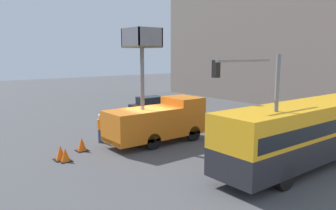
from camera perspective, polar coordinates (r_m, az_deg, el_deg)
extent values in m
plane|color=#4C4C4F|center=(21.01, -3.47, -6.76)|extent=(120.00, 120.00, 0.00)
cube|color=orange|center=(22.21, 2.60, -1.60)|extent=(2.43, 1.95, 2.35)
cube|color=orange|center=(20.34, -4.41, -3.33)|extent=(2.43, 4.55, 1.84)
cube|color=red|center=(19.43, -9.90, -6.36)|extent=(2.39, 0.10, 0.24)
cylinder|color=black|center=(23.24, 0.87, -3.95)|extent=(0.30, 0.99, 0.99)
cylinder|color=black|center=(21.66, 4.41, -4.93)|extent=(0.30, 0.99, 0.99)
cylinder|color=black|center=(21.42, -5.96, -5.12)|extent=(0.30, 0.99, 0.99)
cylinder|color=black|center=(19.69, -2.66, -6.33)|extent=(0.30, 0.99, 0.99)
cylinder|color=slate|center=(19.94, -4.50, 4.52)|extent=(0.24, 0.24, 3.74)
cube|color=brown|center=(19.89, -4.57, 10.04)|extent=(1.96, 1.68, 0.10)
cube|color=slate|center=(20.70, -6.05, 11.56)|extent=(0.08, 1.68, 1.05)
cube|color=slate|center=(19.13, -3.01, 11.83)|extent=(0.08, 1.68, 1.05)
cube|color=slate|center=(20.36, -2.67, 11.65)|extent=(1.96, 0.08, 1.05)
cube|color=slate|center=(19.48, -6.60, 11.73)|extent=(1.96, 0.08, 1.05)
cube|color=#232328|center=(18.45, 23.34, -6.19)|extent=(2.54, 12.47, 1.23)
cube|color=orange|center=(18.16, 23.61, -2.03)|extent=(2.54, 12.47, 1.50)
cube|color=black|center=(18.20, 23.56, -2.73)|extent=(2.56, 11.98, 0.66)
cylinder|color=black|center=(22.41, 25.58, -5.14)|extent=(0.30, 1.14, 1.14)
cylinder|color=black|center=(16.08, 12.86, -9.81)|extent=(0.30, 1.14, 1.14)
cylinder|color=black|center=(14.86, 19.66, -11.69)|extent=(0.30, 1.14, 1.14)
cylinder|color=slate|center=(14.91, 18.22, -2.51)|extent=(0.18, 0.18, 5.66)
cylinder|color=slate|center=(15.77, 13.16, 7.55)|extent=(0.20, 3.68, 0.13)
cube|color=black|center=(17.03, 8.36, 6.25)|extent=(0.33, 0.33, 0.90)
sphere|color=red|center=(17.02, 8.38, 7.09)|extent=(0.20, 0.20, 0.20)
cylinder|color=navy|center=(21.61, -11.65, -5.31)|extent=(0.32, 0.32, 0.86)
cylinder|color=orange|center=(21.43, -11.71, -3.32)|extent=(0.38, 0.38, 0.68)
sphere|color=tan|center=(21.34, -11.75, -2.12)|extent=(0.23, 0.23, 0.23)
sphere|color=white|center=(21.32, -11.76, -1.84)|extent=(0.24, 0.24, 0.24)
cylinder|color=navy|center=(17.64, 8.17, -8.57)|extent=(0.32, 0.32, 0.79)
cylinder|color=orange|center=(17.44, 8.22, -6.34)|extent=(0.38, 0.38, 0.63)
sphere|color=tan|center=(17.34, 8.25, -4.99)|extent=(0.21, 0.21, 0.21)
sphere|color=white|center=(17.31, 8.26, -4.68)|extent=(0.23, 0.23, 0.23)
cube|color=black|center=(18.49, -17.40, -9.31)|extent=(0.63, 0.63, 0.03)
cone|color=#F25B0F|center=(18.39, -17.45, -8.29)|extent=(0.50, 0.50, 0.72)
cube|color=black|center=(18.83, -18.15, -9.02)|extent=(0.70, 0.70, 0.03)
cone|color=#F25B0F|center=(18.71, -18.21, -7.90)|extent=(0.56, 0.56, 0.80)
cube|color=black|center=(20.16, -14.74, -7.68)|extent=(0.69, 0.69, 0.03)
cone|color=#F25B0F|center=(20.06, -14.78, -6.64)|extent=(0.55, 0.55, 0.79)
cube|color=black|center=(32.35, -2.76, -0.21)|extent=(1.80, 4.44, 0.57)
cube|color=black|center=(32.13, -3.09, 0.86)|extent=(1.58, 2.44, 0.69)
cylinder|color=black|center=(33.80, -1.60, -0.22)|extent=(0.22, 0.64, 0.64)
cylinder|color=black|center=(32.57, 0.01, -0.56)|extent=(0.22, 0.64, 0.64)
cylinder|color=black|center=(32.27, -5.55, -0.69)|extent=(0.22, 0.64, 0.64)
cylinder|color=black|center=(30.99, -4.01, -1.07)|extent=(0.22, 0.64, 0.64)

